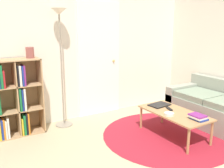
% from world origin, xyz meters
% --- Properties ---
extents(wall_back, '(7.31, 0.11, 2.60)m').
position_xyz_m(wall_back, '(0.01, 2.58, 1.29)').
color(wall_back, silver).
rests_on(wall_back, ground_plane).
extents(rug, '(1.94, 1.94, 0.01)m').
position_xyz_m(rug, '(0.73, 1.14, 0.00)').
color(rug, maroon).
rests_on(rug, ground_plane).
extents(bookshelf, '(1.10, 0.34, 1.16)m').
position_xyz_m(bookshelf, '(-1.41, 2.36, 0.57)').
color(bookshelf, tan).
rests_on(bookshelf, ground_plane).
extents(floor_lamp, '(0.28, 0.28, 1.89)m').
position_xyz_m(floor_lamp, '(-0.46, 2.34, 1.46)').
color(floor_lamp, gray).
rests_on(floor_lamp, ground_plane).
extents(couch, '(0.82, 1.63, 0.72)m').
position_xyz_m(couch, '(1.78, 1.00, 0.27)').
color(couch, gray).
rests_on(couch, ground_plane).
extents(coffee_table, '(0.54, 1.07, 0.38)m').
position_xyz_m(coffee_table, '(0.79, 1.06, 0.35)').
color(coffee_table, '#AD7F51').
rests_on(coffee_table, ground_plane).
extents(laptop, '(0.35, 0.25, 0.02)m').
position_xyz_m(laptop, '(0.81, 1.42, 0.39)').
color(laptop, black).
rests_on(laptop, coffee_table).
extents(bowl, '(0.14, 0.14, 0.04)m').
position_xyz_m(bowl, '(0.63, 1.00, 0.40)').
color(bowl, silver).
rests_on(bowl, coffee_table).
extents(book_stack_on_table, '(0.18, 0.22, 0.07)m').
position_xyz_m(book_stack_on_table, '(0.85, 0.68, 0.42)').
color(book_stack_on_table, navy).
rests_on(book_stack_on_table, coffee_table).
extents(remote, '(0.09, 0.16, 0.02)m').
position_xyz_m(remote, '(0.81, 1.19, 0.39)').
color(remote, black).
rests_on(remote, coffee_table).
extents(vase_on_shelf, '(0.12, 0.12, 0.16)m').
position_xyz_m(vase_on_shelf, '(-0.93, 2.36, 1.24)').
color(vase_on_shelf, '#934C47').
rests_on(vase_on_shelf, bookshelf).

